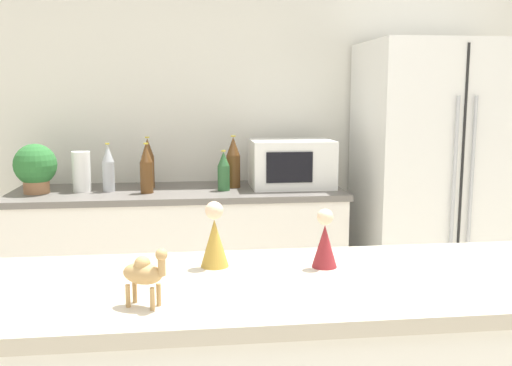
% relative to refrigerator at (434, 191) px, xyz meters
% --- Properties ---
extents(wall_back, '(8.00, 0.06, 2.55)m').
position_rel_refrigerator_xyz_m(wall_back, '(-1.18, 0.39, 0.39)').
color(wall_back, silver).
rests_on(wall_back, ground_plane).
extents(back_counter, '(1.90, 0.63, 0.91)m').
position_rel_refrigerator_xyz_m(back_counter, '(-1.53, 0.06, -0.42)').
color(back_counter, silver).
rests_on(back_counter, ground_plane).
extents(refrigerator, '(0.87, 0.70, 1.76)m').
position_rel_refrigerator_xyz_m(refrigerator, '(0.00, 0.00, 0.00)').
color(refrigerator, white).
rests_on(refrigerator, ground_plane).
extents(potted_plant, '(0.23, 0.23, 0.28)m').
position_rel_refrigerator_xyz_m(potted_plant, '(-2.31, 0.03, 0.18)').
color(potted_plant, '#9E6B47').
rests_on(potted_plant, back_counter).
extents(paper_towel_roll, '(0.10, 0.10, 0.23)m').
position_rel_refrigerator_xyz_m(paper_towel_roll, '(-2.07, 0.06, 0.15)').
color(paper_towel_roll, white).
rests_on(paper_towel_roll, back_counter).
extents(microwave, '(0.48, 0.37, 0.28)m').
position_rel_refrigerator_xyz_m(microwave, '(-0.86, 0.08, 0.17)').
color(microwave, white).
rests_on(microwave, back_counter).
extents(back_bottle_0, '(0.07, 0.07, 0.23)m').
position_rel_refrigerator_xyz_m(back_bottle_0, '(-1.27, -0.01, 0.14)').
color(back_bottle_0, '#2D6033').
rests_on(back_bottle_0, back_counter).
extents(back_bottle_1, '(0.07, 0.07, 0.30)m').
position_rel_refrigerator_xyz_m(back_bottle_1, '(-1.71, 0.14, 0.18)').
color(back_bottle_1, brown).
rests_on(back_bottle_1, back_counter).
extents(back_bottle_2, '(0.08, 0.08, 0.31)m').
position_rel_refrigerator_xyz_m(back_bottle_2, '(-1.21, 0.09, 0.18)').
color(back_bottle_2, brown).
rests_on(back_bottle_2, back_counter).
extents(back_bottle_3, '(0.07, 0.07, 0.28)m').
position_rel_refrigerator_xyz_m(back_bottle_3, '(-1.92, 0.04, 0.16)').
color(back_bottle_3, '#B2B7BC').
rests_on(back_bottle_3, back_counter).
extents(back_bottle_4, '(0.07, 0.07, 0.28)m').
position_rel_refrigerator_xyz_m(back_bottle_4, '(-1.70, -0.04, 0.17)').
color(back_bottle_4, brown).
rests_on(back_bottle_4, back_counter).
extents(camel_figurine, '(0.10, 0.08, 0.13)m').
position_rel_refrigerator_xyz_m(camel_figurine, '(-1.57, -2.06, 0.21)').
color(camel_figurine, tan).
rests_on(camel_figurine, bar_counter).
extents(wise_man_figurine_blue, '(0.07, 0.07, 0.17)m').
position_rel_refrigerator_xyz_m(wise_man_figurine_blue, '(-1.41, -1.79, 0.21)').
color(wise_man_figurine_blue, '#B28933').
rests_on(wise_man_figurine_blue, bar_counter).
extents(wise_man_figurine_crimson, '(0.07, 0.07, 0.15)m').
position_rel_refrigerator_xyz_m(wise_man_figurine_crimson, '(-1.13, -1.83, 0.20)').
color(wise_man_figurine_crimson, maroon).
rests_on(wise_man_figurine_crimson, bar_counter).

